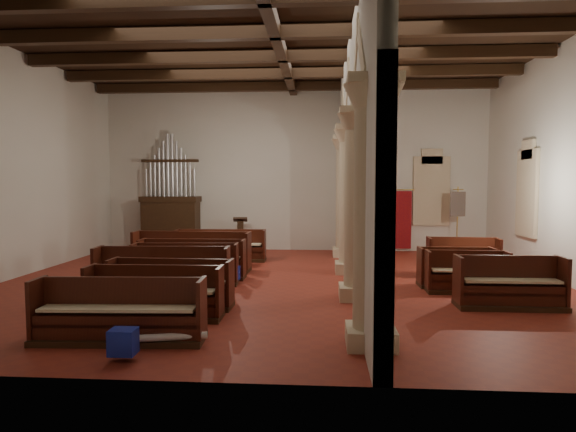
{
  "coord_description": "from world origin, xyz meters",
  "views": [
    {
      "loc": [
        1.04,
        -11.8,
        2.51
      ],
      "look_at": [
        0.18,
        0.5,
        1.65
      ],
      "focal_mm": 30.0,
      "sensor_mm": 36.0,
      "label": 1
    }
  ],
  "objects_px": {
    "lectern": "(240,237)",
    "pipe_organ": "(171,214)",
    "nave_pew_0": "(120,321)",
    "aisle_pew_0": "(510,291)",
    "processional_banner": "(457,233)"
  },
  "relations": [
    {
      "from": "pipe_organ",
      "to": "aisle_pew_0",
      "type": "relative_size",
      "value": 2.1
    },
    {
      "from": "lectern",
      "to": "pipe_organ",
      "type": "bearing_deg",
      "value": 171.62
    },
    {
      "from": "lectern",
      "to": "nave_pew_0",
      "type": "relative_size",
      "value": 0.47
    },
    {
      "from": "pipe_organ",
      "to": "nave_pew_0",
      "type": "relative_size",
      "value": 1.63
    },
    {
      "from": "processional_banner",
      "to": "pipe_organ",
      "type": "bearing_deg",
      "value": 163.38
    },
    {
      "from": "pipe_organ",
      "to": "processional_banner",
      "type": "distance_m",
      "value": 10.19
    },
    {
      "from": "lectern",
      "to": "aisle_pew_0",
      "type": "height_order",
      "value": "lectern"
    },
    {
      "from": "processional_banner",
      "to": "nave_pew_0",
      "type": "xyz_separation_m",
      "value": [
        -7.79,
        -9.42,
        -0.47
      ]
    },
    {
      "from": "lectern",
      "to": "aisle_pew_0",
      "type": "relative_size",
      "value": 0.61
    },
    {
      "from": "pipe_organ",
      "to": "nave_pew_0",
      "type": "xyz_separation_m",
      "value": [
        2.36,
        -10.06,
        -1.04
      ]
    },
    {
      "from": "pipe_organ",
      "to": "aisle_pew_0",
      "type": "xyz_separation_m",
      "value": [
        9.3,
        -7.52,
        -1.02
      ]
    },
    {
      "from": "processional_banner",
      "to": "nave_pew_0",
      "type": "height_order",
      "value": "processional_banner"
    },
    {
      "from": "pipe_organ",
      "to": "nave_pew_0",
      "type": "bearing_deg",
      "value": -76.78
    },
    {
      "from": "processional_banner",
      "to": "aisle_pew_0",
      "type": "xyz_separation_m",
      "value": [
        -0.85,
        -6.89,
        -0.45
      ]
    },
    {
      "from": "processional_banner",
      "to": "aisle_pew_0",
      "type": "distance_m",
      "value": 6.95
    }
  ]
}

